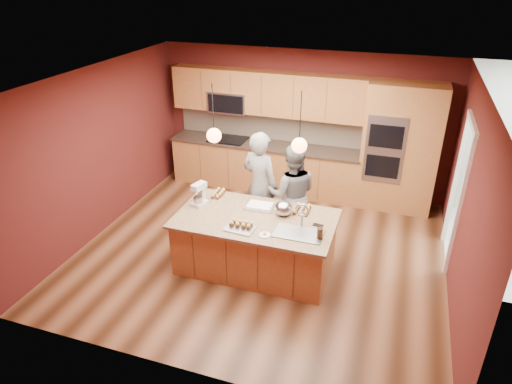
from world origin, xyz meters
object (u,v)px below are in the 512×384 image
(person_left, at_px, (260,185))
(mixing_bowl, at_px, (283,208))
(person_right, at_px, (292,194))
(island, at_px, (256,242))
(stand_mixer, at_px, (199,196))

(person_left, xyz_separation_m, mixing_bowl, (0.57, -0.68, 0.04))
(person_right, bearing_deg, island, 58.20)
(island, xyz_separation_m, mixing_bowl, (0.34, 0.21, 0.51))
(person_left, height_order, stand_mixer, person_left)
(stand_mixer, relative_size, mixing_bowl, 1.34)
(person_left, xyz_separation_m, stand_mixer, (-0.70, -0.78, 0.09))
(stand_mixer, height_order, mixing_bowl, stand_mixer)
(island, height_order, mixing_bowl, island)
(stand_mixer, bearing_deg, mixing_bowl, 20.20)
(person_right, relative_size, stand_mixer, 4.77)
(person_left, bearing_deg, stand_mixer, 66.68)
(person_right, height_order, stand_mixer, person_right)
(island, xyz_separation_m, person_right, (0.29, 0.89, 0.40))
(person_left, xyz_separation_m, person_right, (0.52, 0.00, -0.07))
(mixing_bowl, bearing_deg, person_left, 130.01)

